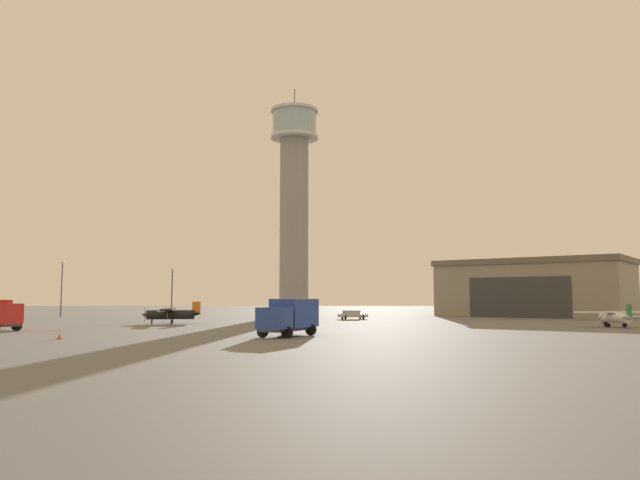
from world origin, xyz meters
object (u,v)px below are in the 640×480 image
object	(u,v)px
light_post_west	(62,284)
traffic_cone_near_left	(60,335)
airplane_white	(616,317)
truck_box_blue	(290,316)
control_tower	(294,196)
car_silver	(352,314)
light_post_east	(172,288)
airplane_black	(171,313)

from	to	relation	value
light_post_west	traffic_cone_near_left	world-z (taller)	light_post_west
airplane_white	truck_box_blue	xyz separation A→B (m)	(-35.74, -15.95, 0.55)
control_tower	airplane_white	size ratio (longest dim) A/B	4.82
light_post_west	truck_box_blue	bearing A→B (deg)	-50.36
car_silver	light_post_east	size ratio (longest dim) A/B	0.58
control_tower	airplane_white	world-z (taller)	control_tower
truck_box_blue	light_post_west	distance (m)	67.04
car_silver	light_post_east	distance (m)	29.08
truck_box_blue	traffic_cone_near_left	world-z (taller)	truck_box_blue
truck_box_blue	light_post_east	xyz separation A→B (m)	(-21.50, 43.64, 3.10)
control_tower	airplane_white	distance (m)	60.04
airplane_black	airplane_white	bearing A→B (deg)	159.58
light_post_west	traffic_cone_near_left	size ratio (longest dim) A/B	14.93
airplane_black	light_post_west	size ratio (longest dim) A/B	0.99
truck_box_blue	light_post_east	distance (m)	48.74
car_silver	light_post_west	bearing A→B (deg)	153.20
truck_box_blue	light_post_west	xyz separation A→B (m)	(-42.70, 51.53, 3.97)
truck_box_blue	car_silver	bearing A→B (deg)	-165.14
airplane_white	light_post_east	bearing A→B (deg)	61.42
car_silver	light_post_west	size ratio (longest dim) A/B	0.48
airplane_white	airplane_black	world-z (taller)	airplane_black
control_tower	airplane_black	size ratio (longest dim) A/B	4.38
truck_box_blue	light_post_east	world-z (taller)	light_post_east
control_tower	truck_box_blue	world-z (taller)	control_tower
light_post_west	light_post_east	distance (m)	22.64
car_silver	truck_box_blue	bearing A→B (deg)	-115.46
airplane_white	airplane_black	size ratio (longest dim) A/B	0.91
control_tower	light_post_west	distance (m)	43.50
airplane_black	truck_box_blue	distance (m)	29.74
light_post_west	light_post_east	world-z (taller)	light_post_west
control_tower	truck_box_blue	bearing A→B (deg)	-87.25
airplane_black	car_silver	world-z (taller)	airplane_black
airplane_black	truck_box_blue	bearing A→B (deg)	113.04
airplane_white	truck_box_blue	size ratio (longest dim) A/B	1.20
airplane_black	light_post_east	world-z (taller)	light_post_east
airplane_black	traffic_cone_near_left	world-z (taller)	airplane_black
control_tower	light_post_west	world-z (taller)	control_tower
car_silver	traffic_cone_near_left	bearing A→B (deg)	-134.79
airplane_white	light_post_west	world-z (taller)	light_post_west
light_post_west	airplane_white	bearing A→B (deg)	-24.40
control_tower	light_post_east	size ratio (longest dim) A/B	5.23
traffic_cone_near_left	airplane_white	bearing A→B (deg)	20.29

